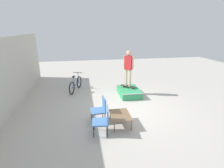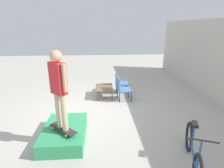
{
  "view_description": "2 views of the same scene",
  "coord_description": "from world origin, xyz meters",
  "px_view_note": "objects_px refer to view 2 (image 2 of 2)",
  "views": [
    {
      "loc": [
        -6.59,
        1.9,
        3.34
      ],
      "look_at": [
        0.19,
        0.7,
        1.1
      ],
      "focal_mm": 28.0,
      "sensor_mm": 36.0,
      "label": 1
    },
    {
      "loc": [
        5.42,
        0.48,
        2.72
      ],
      "look_at": [
        0.54,
        0.83,
        1.09
      ],
      "focal_mm": 28.0,
      "sensor_mm": 36.0,
      "label": 2
    }
  ],
  "objects_px": {
    "person_skater": "(59,84)",
    "skate_ramp_box": "(65,133)",
    "skateboard_on_ramp": "(63,129)",
    "patio_chair_right": "(122,88)",
    "coffee_table": "(104,88)",
    "patio_chair_left": "(119,81)",
    "bicycle": "(193,151)"
  },
  "relations": [
    {
      "from": "skateboard_on_ramp",
      "to": "coffee_table",
      "type": "relative_size",
      "value": 0.76
    },
    {
      "from": "skate_ramp_box",
      "to": "skateboard_on_ramp",
      "type": "relative_size",
      "value": 2.07
    },
    {
      "from": "patio_chair_left",
      "to": "patio_chair_right",
      "type": "relative_size",
      "value": 1.0
    },
    {
      "from": "person_skater",
      "to": "bicycle",
      "type": "bearing_deg",
      "value": 25.0
    },
    {
      "from": "person_skater",
      "to": "patio_chair_right",
      "type": "xyz_separation_m",
      "value": [
        -2.54,
        1.72,
        -1.02
      ]
    },
    {
      "from": "skateboard_on_ramp",
      "to": "person_skater",
      "type": "height_order",
      "value": "person_skater"
    },
    {
      "from": "skate_ramp_box",
      "to": "coffee_table",
      "type": "xyz_separation_m",
      "value": [
        -2.75,
        1.08,
        0.2
      ]
    },
    {
      "from": "coffee_table",
      "to": "patio_chair_left",
      "type": "xyz_separation_m",
      "value": [
        -0.42,
        0.66,
        0.14
      ]
    },
    {
      "from": "skate_ramp_box",
      "to": "patio_chair_left",
      "type": "distance_m",
      "value": 3.64
    },
    {
      "from": "person_skater",
      "to": "bicycle",
      "type": "distance_m",
      "value": 3.08
    },
    {
      "from": "skate_ramp_box",
      "to": "person_skater",
      "type": "height_order",
      "value": "person_skater"
    },
    {
      "from": "skateboard_on_ramp",
      "to": "patio_chair_left",
      "type": "bearing_deg",
      "value": 104.44
    },
    {
      "from": "skateboard_on_ramp",
      "to": "patio_chair_right",
      "type": "relative_size",
      "value": 0.8
    },
    {
      "from": "person_skater",
      "to": "patio_chair_right",
      "type": "height_order",
      "value": "person_skater"
    },
    {
      "from": "skateboard_on_ramp",
      "to": "coffee_table",
      "type": "distance_m",
      "value": 3.14
    },
    {
      "from": "person_skater",
      "to": "patio_chair_left",
      "type": "relative_size",
      "value": 2.0
    },
    {
      "from": "skateboard_on_ramp",
      "to": "coffee_table",
      "type": "height_order",
      "value": "skateboard_on_ramp"
    },
    {
      "from": "skateboard_on_ramp",
      "to": "patio_chair_right",
      "type": "height_order",
      "value": "patio_chair_right"
    },
    {
      "from": "skateboard_on_ramp",
      "to": "patio_chair_right",
      "type": "distance_m",
      "value": 3.07
    },
    {
      "from": "coffee_table",
      "to": "patio_chair_left",
      "type": "bearing_deg",
      "value": 122.61
    },
    {
      "from": "skateboard_on_ramp",
      "to": "person_skater",
      "type": "distance_m",
      "value": 1.1
    },
    {
      "from": "skateboard_on_ramp",
      "to": "coffee_table",
      "type": "xyz_separation_m",
      "value": [
        -2.95,
        1.07,
        -0.05
      ]
    },
    {
      "from": "patio_chair_right",
      "to": "skateboard_on_ramp",
      "type": "bearing_deg",
      "value": 141.39
    },
    {
      "from": "patio_chair_left",
      "to": "bicycle",
      "type": "bearing_deg",
      "value": -160.73
    },
    {
      "from": "person_skater",
      "to": "skate_ramp_box",
      "type": "bearing_deg",
      "value": 139.11
    },
    {
      "from": "patio_chair_right",
      "to": "bicycle",
      "type": "xyz_separation_m",
      "value": [
        3.46,
        0.98,
        -0.14
      ]
    },
    {
      "from": "skateboard_on_ramp",
      "to": "person_skater",
      "type": "bearing_deg",
      "value": -55.62
    },
    {
      "from": "patio_chair_left",
      "to": "bicycle",
      "type": "relative_size",
      "value": 0.54
    },
    {
      "from": "coffee_table",
      "to": "patio_chair_right",
      "type": "bearing_deg",
      "value": 57.59
    },
    {
      "from": "bicycle",
      "to": "skateboard_on_ramp",
      "type": "bearing_deg",
      "value": -89.06
    },
    {
      "from": "patio_chair_right",
      "to": "patio_chair_left",
      "type": "bearing_deg",
      "value": -4.42
    },
    {
      "from": "patio_chair_right",
      "to": "skate_ramp_box",
      "type": "bearing_deg",
      "value": 138.87
    }
  ]
}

